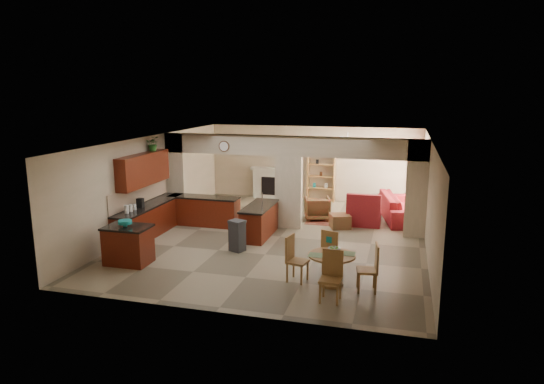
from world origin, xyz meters
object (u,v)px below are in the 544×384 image
(dining_table, at_px, (332,264))
(armchair, at_px, (317,208))
(sofa, at_px, (401,207))
(kitchen_island, at_px, (128,245))

(dining_table, bearing_deg, armchair, 103.21)
(armchair, bearing_deg, dining_table, 87.70)
(dining_table, height_order, armchair, armchair)
(sofa, height_order, armchair, sofa)
(kitchen_island, bearing_deg, dining_table, -1.20)
(kitchen_island, xyz_separation_m, dining_table, (4.94, -0.04, 0.00))
(kitchen_island, bearing_deg, sofa, 42.69)
(kitchen_island, distance_m, armchair, 6.42)
(kitchen_island, distance_m, dining_table, 4.94)
(dining_table, bearing_deg, sofa, 77.11)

